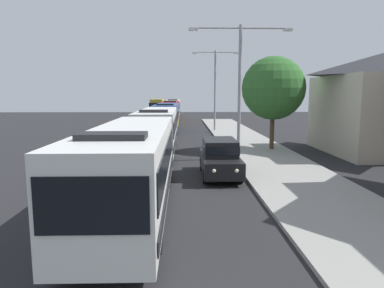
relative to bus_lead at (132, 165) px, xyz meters
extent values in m
cube|color=silver|center=(0.00, 0.02, 0.01)|extent=(2.50, 11.09, 2.70)
cube|color=black|center=(1.27, 0.02, 0.36)|extent=(0.04, 10.20, 1.00)
cube|color=black|center=(-1.27, 0.02, 0.36)|extent=(0.04, 10.20, 1.00)
cube|color=black|center=(0.00, -5.54, 0.31)|extent=(2.30, 0.04, 1.20)
cube|color=black|center=(1.28, 0.02, -0.79)|extent=(0.03, 10.54, 0.36)
cube|color=black|center=(0.00, -3.31, 1.44)|extent=(1.75, 0.90, 0.16)
cylinder|color=black|center=(1.10, -3.42, -1.19)|extent=(0.28, 1.00, 1.00)
cylinder|color=black|center=(-1.10, -3.42, -1.19)|extent=(0.28, 1.00, 1.00)
cylinder|color=black|center=(1.10, 3.07, -1.19)|extent=(0.28, 1.00, 1.00)
cylinder|color=black|center=(-1.10, 3.07, -1.19)|extent=(0.28, 1.00, 1.00)
cube|color=silver|center=(0.00, 13.22, 0.01)|extent=(2.50, 11.66, 2.70)
cube|color=black|center=(1.27, 13.22, 0.36)|extent=(0.04, 10.73, 1.00)
cube|color=black|center=(-1.27, 13.22, 0.36)|extent=(0.04, 10.73, 1.00)
cube|color=black|center=(0.00, 7.37, 0.31)|extent=(2.30, 0.04, 1.20)
cube|color=black|center=(1.28, 13.22, -0.79)|extent=(0.03, 11.08, 0.36)
cube|color=black|center=(0.00, 9.72, 1.44)|extent=(1.75, 0.90, 0.16)
cylinder|color=black|center=(1.10, 9.61, -1.19)|extent=(0.28, 1.00, 1.00)
cylinder|color=black|center=(-1.10, 9.61, -1.19)|extent=(0.28, 1.00, 1.00)
cylinder|color=black|center=(1.10, 16.43, -1.19)|extent=(0.28, 1.00, 1.00)
cylinder|color=black|center=(-1.10, 16.43, -1.19)|extent=(0.28, 1.00, 1.00)
cube|color=#284C8C|center=(0.00, 27.11, 0.01)|extent=(2.50, 12.36, 2.70)
cube|color=black|center=(1.27, 27.11, 0.36)|extent=(0.04, 11.37, 1.00)
cube|color=black|center=(-1.27, 27.11, 0.36)|extent=(0.04, 11.37, 1.00)
cube|color=black|center=(0.00, 20.91, 0.31)|extent=(2.30, 0.04, 1.20)
cube|color=gold|center=(1.28, 27.11, -0.79)|extent=(0.03, 11.74, 0.36)
cube|color=black|center=(0.00, 23.40, 1.44)|extent=(1.75, 0.90, 0.16)
cylinder|color=black|center=(1.10, 23.28, -1.19)|extent=(0.28, 1.00, 1.00)
cylinder|color=black|center=(-1.10, 23.28, -1.19)|extent=(0.28, 1.00, 1.00)
cylinder|color=black|center=(1.10, 30.51, -1.19)|extent=(0.28, 1.00, 1.00)
cylinder|color=black|center=(-1.10, 30.51, -1.19)|extent=(0.28, 1.00, 1.00)
cube|color=maroon|center=(0.00, 40.84, 0.01)|extent=(2.50, 11.97, 2.70)
cube|color=black|center=(1.27, 40.84, 0.36)|extent=(0.04, 11.02, 1.00)
cube|color=black|center=(-1.27, 40.84, 0.36)|extent=(0.04, 11.02, 1.00)
cube|color=black|center=(0.00, 34.83, 0.31)|extent=(2.30, 0.04, 1.20)
cube|color=orange|center=(1.28, 40.84, -0.79)|extent=(0.03, 11.37, 0.36)
cube|color=black|center=(0.00, 37.25, 1.44)|extent=(1.75, 0.90, 0.16)
cylinder|color=black|center=(1.10, 37.13, -1.19)|extent=(0.28, 1.00, 1.00)
cylinder|color=black|center=(-1.10, 37.13, -1.19)|extent=(0.28, 1.00, 1.00)
cylinder|color=black|center=(1.10, 44.13, -1.19)|extent=(0.28, 1.00, 1.00)
cylinder|color=black|center=(-1.10, 44.13, -1.19)|extent=(0.28, 1.00, 1.00)
cube|color=silver|center=(0.00, 54.73, 0.01)|extent=(2.50, 11.31, 2.70)
cube|color=black|center=(1.27, 54.73, 0.36)|extent=(0.04, 10.40, 1.00)
cube|color=black|center=(-1.27, 54.73, 0.36)|extent=(0.04, 10.40, 1.00)
cube|color=black|center=(0.00, 49.06, 0.31)|extent=(2.30, 0.04, 1.20)
cube|color=navy|center=(1.28, 54.73, -0.79)|extent=(0.03, 10.74, 0.36)
cube|color=black|center=(0.00, 51.34, 1.44)|extent=(1.75, 0.90, 0.16)
cylinder|color=black|center=(1.10, 51.23, -1.19)|extent=(0.28, 1.00, 1.00)
cylinder|color=black|center=(-1.10, 51.23, -1.19)|extent=(0.28, 1.00, 1.00)
cylinder|color=black|center=(1.10, 57.84, -1.19)|extent=(0.28, 1.00, 1.00)
cylinder|color=black|center=(-1.10, 57.84, -1.19)|extent=(0.28, 1.00, 1.00)
cube|color=black|center=(3.70, 5.25, -0.99)|extent=(1.84, 4.65, 0.80)
cube|color=black|center=(3.70, 5.40, -0.19)|extent=(1.62, 2.70, 0.80)
cube|color=black|center=(3.70, 5.40, -0.19)|extent=(1.66, 2.79, 0.44)
sphere|color=#F9EFCC|center=(3.19, 2.91, -0.89)|extent=(0.18, 0.18, 0.18)
sphere|color=#F9EFCC|center=(4.20, 2.91, -0.89)|extent=(0.18, 0.18, 0.18)
cylinder|color=black|center=(2.88, 3.81, -1.34)|extent=(0.22, 0.70, 0.70)
cylinder|color=black|center=(4.52, 3.81, -1.34)|extent=(0.22, 0.70, 0.70)
cylinder|color=black|center=(2.88, 6.70, -1.34)|extent=(0.22, 0.70, 0.70)
cylinder|color=black|center=(4.52, 6.70, -1.34)|extent=(0.22, 0.70, 0.70)
cube|color=black|center=(-3.30, 53.73, -0.24)|extent=(2.30, 1.80, 2.20)
cube|color=gold|center=(-3.30, 57.57, 0.11)|extent=(2.35, 5.87, 2.70)
cube|color=black|center=(-3.30, 52.81, 0.06)|extent=(2.07, 0.04, 0.90)
cylinder|color=black|center=(-4.33, 53.73, -1.24)|extent=(0.26, 0.90, 0.90)
cylinder|color=black|center=(-2.27, 53.73, -1.24)|extent=(0.26, 0.90, 0.90)
cylinder|color=black|center=(-4.33, 58.78, -1.24)|extent=(0.26, 0.90, 0.90)
cylinder|color=black|center=(-2.27, 58.78, -1.24)|extent=(0.26, 0.90, 0.90)
cylinder|color=gray|center=(5.40, 9.96, 2.59)|extent=(0.20, 0.20, 8.26)
cylinder|color=gray|center=(3.93, 9.96, 6.52)|extent=(2.93, 0.10, 0.10)
cube|color=silver|center=(2.46, 9.96, 6.44)|extent=(0.56, 0.28, 0.16)
cylinder|color=gray|center=(6.86, 9.96, 6.52)|extent=(2.93, 0.10, 0.10)
cube|color=silver|center=(8.33, 9.96, 6.44)|extent=(0.56, 0.28, 0.16)
cylinder|color=gray|center=(5.40, 26.87, 2.84)|extent=(0.20, 0.20, 8.75)
cylinder|color=gray|center=(4.25, 26.87, 7.01)|extent=(2.29, 0.10, 0.10)
cube|color=silver|center=(3.11, 26.87, 6.93)|extent=(0.56, 0.28, 0.16)
cylinder|color=gray|center=(6.54, 26.87, 7.01)|extent=(2.29, 0.10, 0.10)
cube|color=silver|center=(7.68, 26.87, 6.93)|extent=(0.56, 0.28, 0.16)
cylinder|color=#4C3823|center=(8.42, 13.36, -0.23)|extent=(0.32, 0.32, 2.61)
sphere|color=#2D6028|center=(8.42, 13.36, 2.92)|extent=(4.61, 4.61, 4.61)
cube|color=#BCB29E|center=(16.07, 12.11, 1.05)|extent=(7.79, 8.56, 5.48)
camera|label=1|loc=(1.81, -12.26, 2.51)|focal=32.70mm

